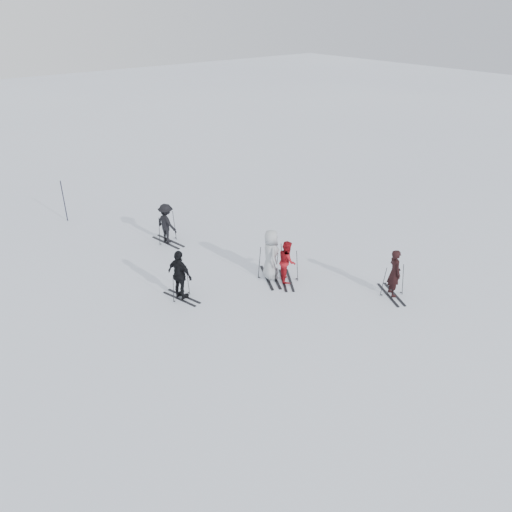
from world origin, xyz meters
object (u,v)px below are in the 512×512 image
(skier_uphill_left, at_px, (180,276))
(skier_uphill_far, at_px, (167,224))
(skier_near_dark, at_px, (394,273))
(skier_red, at_px, (287,262))
(piste_marker, at_px, (64,201))
(skier_grey, at_px, (271,255))

(skier_uphill_left, height_order, skier_uphill_far, skier_uphill_left)
(skier_near_dark, distance_m, skier_uphill_left, 7.18)
(skier_red, distance_m, skier_uphill_far, 5.75)
(skier_uphill_far, distance_m, piste_marker, 5.45)
(skier_uphill_far, bearing_deg, skier_grey, -173.21)
(skier_near_dark, xyz_separation_m, skier_uphill_left, (-5.73, 4.33, 0.03))
(skier_uphill_left, distance_m, skier_uphill_far, 4.52)
(skier_uphill_left, xyz_separation_m, skier_uphill_far, (1.84, 4.13, -0.05))
(skier_grey, bearing_deg, skier_uphill_left, 102.18)
(skier_near_dark, bearing_deg, skier_uphill_far, 50.66)
(skier_near_dark, distance_m, skier_red, 3.68)
(skier_near_dark, distance_m, skier_uphill_far, 9.31)
(skier_near_dark, xyz_separation_m, skier_uphill_far, (-3.90, 8.46, -0.01))
(skier_grey, bearing_deg, skier_uphill_far, 42.34)
(skier_grey, distance_m, piste_marker, 10.55)
(skier_uphill_left, bearing_deg, piste_marker, -10.51)
(skier_red, xyz_separation_m, skier_grey, (-0.31, 0.53, 0.16))
(skier_uphill_far, bearing_deg, skier_uphill_left, 146.82)
(skier_red, distance_m, piste_marker, 11.16)
(skier_grey, distance_m, skier_uphill_far, 5.15)
(skier_grey, xyz_separation_m, piste_marker, (-3.89, 9.80, 0.03))
(skier_uphill_far, relative_size, piste_marker, 0.87)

